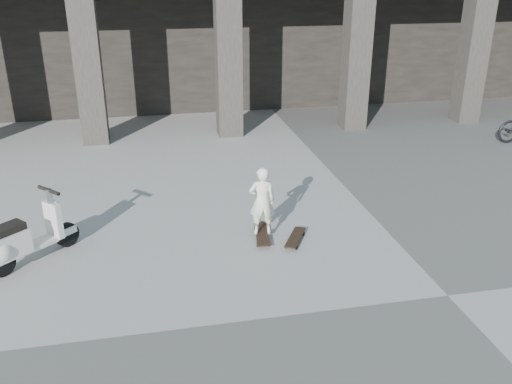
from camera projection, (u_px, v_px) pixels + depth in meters
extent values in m
plane|color=#51514E|center=(448.00, 296.00, 7.71)|extent=(90.00, 90.00, 0.00)
cube|color=black|center=(253.00, 6.00, 19.18)|extent=(28.00, 6.00, 6.00)
cube|color=#2D2A26|center=(88.00, 66.00, 13.61)|extent=(0.65, 0.65, 4.00)
cube|color=#2D2A26|center=(228.00, 61.00, 14.27)|extent=(0.65, 0.65, 4.00)
cube|color=#2D2A26|center=(356.00, 57.00, 14.94)|extent=(0.65, 0.65, 4.00)
cube|color=#2D2A26|center=(473.00, 53.00, 15.60)|extent=(0.65, 0.65, 4.00)
cube|color=black|center=(262.00, 233.00, 9.31)|extent=(0.34, 0.94, 0.02)
cube|color=#B2B2B7|center=(261.00, 227.00, 9.62)|extent=(0.20, 0.08, 0.03)
cube|color=#B2B2B7|center=(263.00, 244.00, 9.03)|extent=(0.20, 0.08, 0.03)
cylinder|color=black|center=(255.00, 228.00, 9.62)|extent=(0.04, 0.07, 0.07)
cylinder|color=black|center=(266.00, 227.00, 9.63)|extent=(0.04, 0.07, 0.07)
cylinder|color=black|center=(257.00, 245.00, 9.03)|extent=(0.04, 0.07, 0.07)
cylinder|color=black|center=(269.00, 245.00, 9.04)|extent=(0.04, 0.07, 0.07)
cube|color=black|center=(295.00, 237.00, 9.18)|extent=(0.55, 0.77, 0.02)
cube|color=#B2B2B7|center=(299.00, 232.00, 9.43)|extent=(0.18, 0.13, 0.03)
cube|color=#B2B2B7|center=(291.00, 247.00, 8.95)|extent=(0.18, 0.13, 0.03)
cylinder|color=black|center=(294.00, 232.00, 9.46)|extent=(0.06, 0.07, 0.07)
cylinder|color=black|center=(304.00, 234.00, 9.41)|extent=(0.06, 0.07, 0.07)
cylinder|color=black|center=(286.00, 246.00, 8.98)|extent=(0.06, 0.07, 0.07)
cylinder|color=black|center=(296.00, 248.00, 8.93)|extent=(0.06, 0.07, 0.07)
imported|color=silver|center=(262.00, 201.00, 9.08)|extent=(0.46, 0.32, 1.20)
cylinder|color=black|center=(67.00, 235.00, 9.00)|extent=(0.37, 0.35, 0.41)
cylinder|color=black|center=(2.00, 264.00, 8.13)|extent=(0.37, 0.35, 0.41)
cube|color=silver|center=(37.00, 244.00, 8.57)|extent=(0.63, 0.61, 0.07)
cube|color=silver|center=(9.00, 244.00, 8.16)|extent=(0.64, 0.62, 0.39)
cube|color=black|center=(6.00, 229.00, 8.06)|extent=(0.56, 0.54, 0.10)
cube|color=silver|center=(53.00, 220.00, 8.71)|extent=(0.31, 0.32, 0.59)
cube|color=silver|center=(67.00, 230.00, 8.97)|extent=(0.32, 0.31, 0.12)
cylinder|color=#B2B2B7|center=(50.00, 198.00, 8.56)|extent=(0.13, 0.13, 0.31)
cylinder|color=black|center=(49.00, 190.00, 8.51)|extent=(0.39, 0.42, 0.06)
sphere|color=white|center=(54.00, 204.00, 8.66)|extent=(0.12, 0.12, 0.12)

